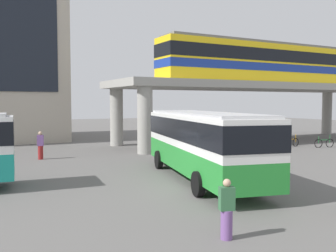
% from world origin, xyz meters
% --- Properties ---
extents(ground_plane, '(120.00, 120.00, 0.00)m').
position_xyz_m(ground_plane, '(0.00, 10.00, 0.00)').
color(ground_plane, '#605E5B').
extents(elevated_platform, '(28.39, 7.44, 5.44)m').
position_xyz_m(elevated_platform, '(15.73, 14.24, 4.72)').
color(elevated_platform, '#9E9B93').
rests_on(elevated_platform, ground_plane).
extents(train, '(19.82, 2.96, 3.84)m').
position_xyz_m(train, '(15.50, 14.24, 7.41)').
color(train, yellow).
rests_on(train, elevated_platform).
extents(bus_main, '(4.96, 11.33, 3.22)m').
position_xyz_m(bus_main, '(1.26, 1.58, 1.99)').
color(bus_main, '#268C33').
rests_on(bus_main, ground_plane).
extents(bicycle_red, '(1.75, 0.52, 1.04)m').
position_xyz_m(bicycle_red, '(10.19, 9.67, 0.36)').
color(bicycle_red, black).
rests_on(bicycle_red, ground_plane).
extents(bicycle_orange, '(1.79, 0.25, 1.04)m').
position_xyz_m(bicycle_orange, '(15.32, 9.55, 0.36)').
color(bicycle_orange, black).
rests_on(bicycle_orange, ground_plane).
extents(bicycle_green, '(1.75, 0.50, 1.04)m').
position_xyz_m(bicycle_green, '(17.31, 7.93, 0.36)').
color(bicycle_green, black).
rests_on(bicycle_green, ground_plane).
extents(bicycle_blue, '(1.71, 0.63, 1.04)m').
position_xyz_m(bicycle_blue, '(10.02, 8.00, 0.36)').
color(bicycle_blue, black).
rests_on(bicycle_blue, ground_plane).
extents(bicycle_black, '(1.76, 0.43, 1.04)m').
position_xyz_m(bicycle_black, '(7.16, 9.75, 0.36)').
color(bicycle_black, black).
rests_on(bicycle_black, ground_plane).
extents(pedestrian_walking_across, '(0.46, 0.36, 1.82)m').
position_xyz_m(pedestrian_walking_across, '(-4.39, 11.94, 0.86)').
color(pedestrian_walking_across, maroon).
rests_on(pedestrian_walking_across, ground_plane).
extents(pedestrian_waiting_near_stop, '(0.46, 0.37, 1.64)m').
position_xyz_m(pedestrian_waiting_near_stop, '(-2.48, -5.45, 0.77)').
color(pedestrian_waiting_near_stop, '#724C8C').
rests_on(pedestrian_waiting_near_stop, ground_plane).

